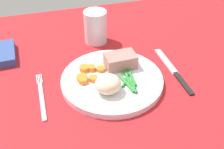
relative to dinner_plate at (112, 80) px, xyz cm
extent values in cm
cube|color=red|center=(-0.56, 1.46, -1.80)|extent=(120.00, 90.00, 2.00)
cylinder|color=white|center=(0.00, 0.00, 0.00)|extent=(25.43, 25.43, 1.60)
cube|color=#B2756B|center=(3.43, 4.00, 2.60)|extent=(8.03, 5.44, 3.60)
ellipsoid|color=beige|center=(-2.29, -4.58, 2.97)|extent=(6.12, 5.77, 4.33)
cylinder|color=orange|center=(-7.30, 0.20, 1.42)|extent=(2.28, 2.28, 1.25)
cylinder|color=orange|center=(-7.37, 1.84, 1.31)|extent=(2.56, 2.56, 1.02)
cylinder|color=orange|center=(-6.00, 4.94, 1.38)|extent=(2.52, 2.52, 1.17)
cylinder|color=orange|center=(-7.02, 1.29, 1.36)|extent=(2.29, 2.29, 1.12)
cylinder|color=orange|center=(-1.93, 3.72, 1.24)|extent=(2.33, 2.33, 0.88)
cylinder|color=orange|center=(-4.66, 0.23, 1.37)|extent=(2.17, 2.17, 1.14)
cylinder|color=orange|center=(-4.16, 4.53, 1.40)|extent=(2.12, 2.12, 1.21)
cylinder|color=#2D8C38|center=(4.61, -1.94, 1.20)|extent=(1.25, 6.10, 0.80)
cylinder|color=#2D8C38|center=(2.74, -3.99, 1.21)|extent=(1.95, 5.95, 0.82)
cylinder|color=#2D8C38|center=(3.29, -1.42, 1.12)|extent=(4.40, 6.24, 0.64)
cylinder|color=#2D8C38|center=(3.58, -0.86, 1.16)|extent=(1.52, 8.04, 0.71)
cylinder|color=#2D8C38|center=(3.72, -2.28, 1.11)|extent=(1.17, 7.28, 0.63)
cylinder|color=#2D8C38|center=(2.80, -3.73, 1.20)|extent=(2.74, 7.33, 0.81)
cube|color=silver|center=(-17.49, -2.00, -0.60)|extent=(1.00, 13.00, 0.40)
cube|color=silver|center=(-18.09, 6.30, -0.60)|extent=(0.24, 3.60, 0.40)
cube|color=silver|center=(-17.69, 6.30, -0.60)|extent=(0.24, 3.60, 0.40)
cube|color=silver|center=(-17.29, 6.30, -0.60)|extent=(0.24, 3.60, 0.40)
cube|color=silver|center=(-16.89, 6.30, -0.60)|extent=(0.24, 3.60, 0.40)
cube|color=black|center=(16.97, -5.50, -0.60)|extent=(1.30, 9.00, 0.64)
cube|color=silver|center=(16.97, 4.50, -0.60)|extent=(1.70, 12.00, 0.40)
cylinder|color=silver|center=(0.91, 20.82, 4.11)|extent=(6.88, 6.88, 9.82)
cylinder|color=silver|center=(0.91, 20.82, 1.09)|extent=(6.33, 6.33, 3.79)
camera|label=1|loc=(-14.71, -50.47, 43.03)|focal=43.55mm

